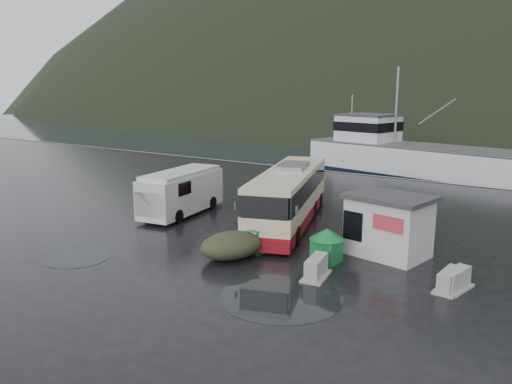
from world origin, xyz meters
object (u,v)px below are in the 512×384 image
Objects in this scene: waste_bin_right at (326,262)px; jersey_barrier_b at (455,289)px; jersey_barrier_a at (316,278)px; dome_tent at (232,258)px; fishing_trawler at (422,167)px; coach_bus at (289,224)px; jersey_barrier_c at (449,290)px; white_van at (182,214)px; waste_bin_left at (256,250)px; ticket_kiosk at (387,255)px.

jersey_barrier_b is (5.16, 0.07, 0.00)m from waste_bin_right.
dome_tent is at bearing -179.51° from jersey_barrier_a.
jersey_barrier_b is 0.06× the size of fishing_trawler.
coach_bus is 6.19m from waste_bin_right.
white_van is at bearing 169.87° from jersey_barrier_c.
waste_bin_left is at bearing -76.26° from fishing_trawler.
waste_bin_left is at bearing -95.98° from coach_bus.
waste_bin_right is at bearing 26.78° from dome_tent.
waste_bin_right is (3.29, 0.38, 0.00)m from waste_bin_left.
dome_tent is at bearing -167.86° from jersey_barrier_b.
ticket_kiosk is (1.78, 2.33, 0.00)m from waste_bin_right.
white_van is at bearing 166.02° from waste_bin_right.
fishing_trawler is (-6.18, 26.11, 0.00)m from ticket_kiosk.
coach_bus reaches higher than white_van.
ticket_kiosk is 0.13× the size of fishing_trawler.
white_van is (-6.16, -1.70, 0.00)m from coach_bus.
ticket_kiosk is at bearing 52.62° from waste_bin_right.
jersey_barrier_b is 0.28m from jersey_barrier_c.
ticket_kiosk is (6.20, -2.01, 0.00)m from coach_bus.
jersey_barrier_c is (3.21, -2.47, 0.00)m from ticket_kiosk.
white_van is 10.91m from waste_bin_right.
fishing_trawler is (0.02, 24.11, 0.00)m from coach_bus.
waste_bin_left is 3.31m from waste_bin_right.
jersey_barrier_c is 0.06× the size of fishing_trawler.
jersey_barrier_a is at bearing -20.52° from waste_bin_left.
coach_bus is at bearing 172.24° from ticket_kiosk.
dome_tent is 0.11× the size of fishing_trawler.
white_van is 2.13× the size of dome_tent.
waste_bin_left is (7.30, -3.01, 0.00)m from white_van.
ticket_kiosk is 2.24× the size of jersey_barrier_b.
coach_bus is 7.19× the size of waste_bin_left.
waste_bin_right is 0.06× the size of fishing_trawler.
jersey_barrier_b is at bearing 21.47° from jersey_barrier_a.
ticket_kiosk is 4.07m from jersey_barrier_b.
dome_tent reaches higher than jersey_barrier_a.
waste_bin_left is at bearing -178.41° from jersey_barrier_c.
coach_bus is at bearing 154.54° from jersey_barrier_c.
waste_bin_right is at bearing 178.30° from jersey_barrier_c.
waste_bin_left is at bearing -173.44° from waste_bin_right.
waste_bin_right reaches higher than dome_tent.
jersey_barrier_c is (4.99, -0.15, 0.00)m from waste_bin_right.
ticket_kiosk reaches higher than dome_tent.
dome_tent is at bearing -76.95° from fishing_trawler.
jersey_barrier_c is (15.57, -2.78, 0.00)m from white_van.
coach_bus is 7.28× the size of jersey_barrier_c.
fishing_trawler reaches higher than jersey_barrier_c.
fishing_trawler is at bearing 92.21° from waste_bin_left.
jersey_barrier_a is (4.06, 0.03, 0.00)m from dome_tent.
ticket_kiosk reaches higher than white_van.
jersey_barrier_b is (3.39, -2.26, 0.00)m from ticket_kiosk.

